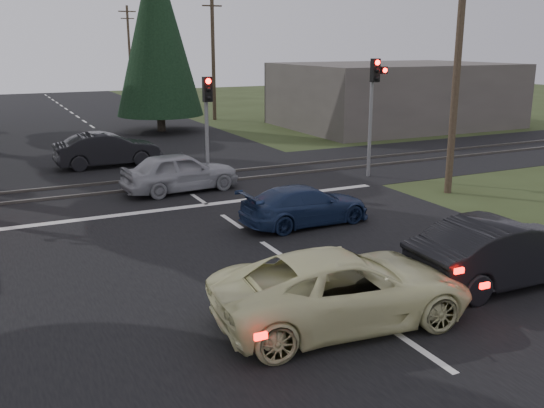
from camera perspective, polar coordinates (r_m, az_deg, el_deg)
ground at (r=13.50m, az=5.95°, el=-8.24°), size 120.00×120.00×0.00m
road at (r=22.18m, az=-7.73°, el=1.02°), size 14.00×100.00×0.01m
rail_corridor at (r=24.04m, az=-9.23°, el=2.05°), size 120.00×8.00×0.01m
stop_line at (r=20.53m, az=-6.14°, el=-0.05°), size 13.00×0.35×0.00m
rail_near at (r=23.29m, az=-8.66°, el=1.76°), size 120.00×0.12×0.10m
rail_far at (r=24.78m, az=-9.78°, el=2.52°), size 120.00×0.12×0.10m
traffic_signal_right at (r=24.57m, az=9.61°, el=10.13°), size 0.68×0.48×4.70m
traffic_signal_center at (r=22.64m, az=-6.10°, el=8.56°), size 0.32×0.48×4.10m
utility_pole_near at (r=22.39m, az=17.08°, el=12.86°), size 1.80×0.26×9.00m
utility_pole_mid at (r=43.23m, az=-5.57°, el=14.14°), size 1.80×0.26×9.00m
utility_pole_far at (r=67.22m, az=-13.29°, el=14.09°), size 1.80×0.26×9.00m
conifer_tree at (r=37.88m, az=-10.78°, el=15.76°), size 5.20×5.20×11.00m
building_right at (r=40.91m, az=11.41°, el=10.05°), size 14.00×10.00×4.00m
cream_coupe at (r=11.88m, az=6.71°, el=-7.87°), size 5.32×2.83×1.42m
dark_hatchback at (r=14.58m, az=21.04°, el=-4.21°), size 4.65×1.71×1.52m
silver_car at (r=22.38m, az=-8.64°, el=3.00°), size 4.40×2.11×1.45m
blue_sedan at (r=18.13m, az=3.16°, el=-0.13°), size 4.11×1.82×1.17m
dark_car_far at (r=27.64m, az=-15.22°, el=4.95°), size 4.53×1.64×1.48m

